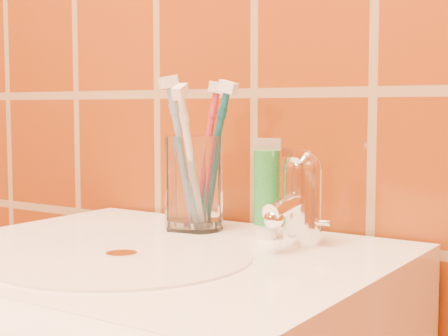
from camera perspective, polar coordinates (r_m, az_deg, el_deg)
The scene contains 7 objects.
glass_tumbler at distance 0.96m, azimuth -2.53°, elevation -1.25°, with size 0.08×0.08×0.13m, color white.
toothpaste_tube at distance 0.89m, azimuth 3.56°, elevation -1.99°, with size 0.04×0.03×0.13m.
faucet at distance 0.86m, azimuth 6.41°, elevation -2.17°, with size 0.05×0.11×0.12m.
toothbrush_0 at distance 0.95m, azimuth -0.93°, elevation 0.89°, with size 0.07×0.02×0.21m, color #0B5061, non-canonical shape.
toothbrush_1 at distance 0.94m, azimuth -3.45°, elevation 1.04°, with size 0.05×0.06×0.22m, color #6895B9, non-canonical shape.
toothbrush_2 at distance 0.96m, azimuth -1.56°, elevation 0.97°, with size 0.05×0.05×0.21m, color #B82736, non-canonical shape.
toothbrush_3 at distance 0.92m, azimuth -2.76°, elevation 0.53°, with size 0.04×0.09×0.21m, color silver, non-canonical shape.
Camera 1 is at (0.52, 0.34, 1.02)m, focal length 55.00 mm.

